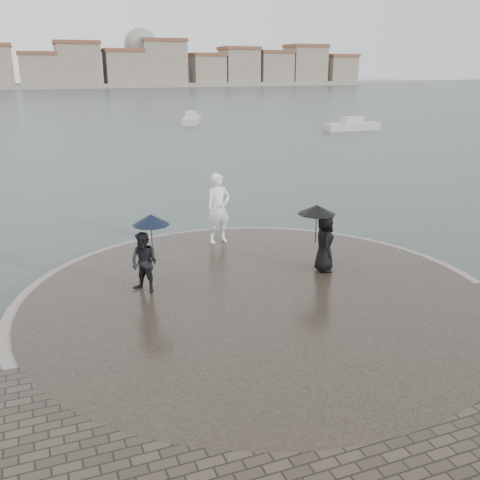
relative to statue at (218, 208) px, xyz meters
name	(u,v)px	position (x,y,z in m)	size (l,w,h in m)	color
ground	(327,376)	(-0.50, -8.00, -1.52)	(400.00, 400.00, 0.00)	#2B3835
kerb_ring	(258,302)	(-0.50, -4.50, -1.36)	(12.50, 12.50, 0.32)	gray
quay_tip	(258,301)	(-0.50, -4.50, -1.34)	(11.90, 11.90, 0.36)	#2D261E
statue	(218,208)	(0.00, 0.00, 0.00)	(0.85, 0.56, 2.32)	white
visitor_left	(146,252)	(-3.10, -3.19, -0.08)	(1.22, 1.08, 2.04)	black
visitor_right	(322,233)	(1.86, -3.58, -0.03)	(1.20, 1.12, 1.95)	black
far_skyline	(14,68)	(-6.79, 152.71, 4.09)	(260.00, 20.00, 37.00)	gray
boats	(187,132)	(7.92, 31.00, -1.14)	(41.33, 25.06, 1.50)	beige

